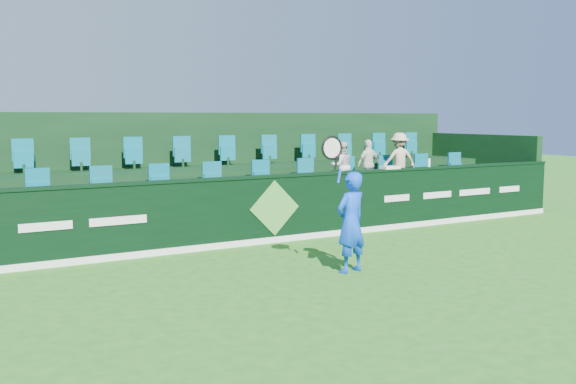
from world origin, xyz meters
TOP-DOWN VIEW (x-y plane):
  - ground at (0.00, 0.00)m, footprint 60.00×60.00m
  - sponsor_hoarding at (0.00, 4.00)m, footprint 16.00×0.25m
  - stand_tier_front at (0.00, 5.10)m, footprint 16.00×2.00m
  - stand_tier_back at (0.00, 7.00)m, footprint 16.00×1.80m
  - stand_rear at (0.00, 7.44)m, footprint 16.00×4.10m
  - seat_row_front at (0.00, 5.50)m, footprint 13.50×0.50m
  - seat_row_back at (0.00, 7.30)m, footprint 13.50×0.50m
  - tennis_player at (-0.11, 1.16)m, footprint 1.00×0.51m
  - spectator_left at (2.46, 5.12)m, footprint 0.62×0.53m
  - spectator_middle at (3.24, 5.12)m, footprint 0.71×0.36m
  - spectator_right at (4.17, 5.12)m, footprint 0.95×0.70m
  - towel at (2.98, 4.00)m, footprint 0.40×0.26m
  - drinks_bottle at (4.12, 4.00)m, footprint 0.06×0.06m

SIDE VIEW (x-z plane):
  - ground at x=0.00m, z-range 0.00..0.00m
  - stand_tier_front at x=0.00m, z-range 0.00..0.80m
  - stand_tier_back at x=0.00m, z-range 0.00..1.30m
  - sponsor_hoarding at x=0.00m, z-range 0.00..1.35m
  - tennis_player at x=-0.11m, z-range -0.29..1.96m
  - seat_row_front at x=0.00m, z-range 0.80..1.40m
  - stand_rear at x=0.00m, z-range -0.08..2.52m
  - spectator_left at x=2.46m, z-range 0.80..1.92m
  - spectator_middle at x=3.24m, z-range 0.80..1.96m
  - towel at x=2.98m, z-range 1.35..1.41m
  - drinks_bottle at x=4.12m, z-range 1.35..1.54m
  - spectator_right at x=4.17m, z-range 0.80..2.11m
  - seat_row_back at x=0.00m, z-range 1.30..1.90m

